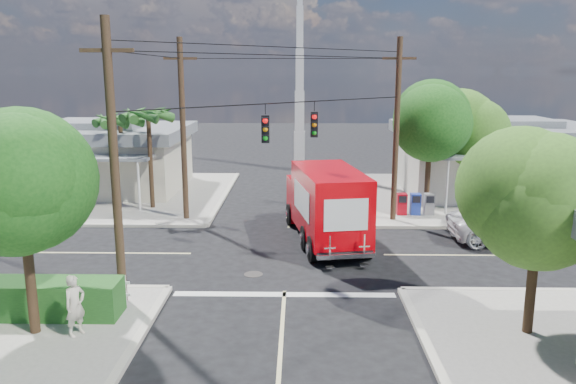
{
  "coord_description": "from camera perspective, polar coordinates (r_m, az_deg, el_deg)",
  "views": [
    {
      "loc": [
        0.48,
        -22.11,
        7.39
      ],
      "look_at": [
        0.0,
        2.0,
        2.2
      ],
      "focal_mm": 35.0,
      "sensor_mm": 36.0,
      "label": 1
    }
  ],
  "objects": [
    {
      "name": "building_nw",
      "position": [
        37.12,
        -18.55,
        3.51
      ],
      "size": [
        10.8,
        10.2,
        4.3
      ],
      "color": "beige",
      "rests_on": "sidewalk_nw"
    },
    {
      "name": "tree_sw_front",
      "position": [
        16.66,
        -25.53,
        0.37
      ],
      "size": [
        3.88,
        3.78,
        6.03
      ],
      "color": "#422D1C",
      "rests_on": "sidewalk_sw"
    },
    {
      "name": "pedestrian",
      "position": [
        17.0,
        -20.82,
        -10.7
      ],
      "size": [
        0.69,
        0.77,
        1.75
      ],
      "primitive_type": "imported",
      "rotation": [
        0.0,
        0.0,
        1.04
      ],
      "color": "beige",
      "rests_on": "sidewalk_sw"
    },
    {
      "name": "radio_tower",
      "position": [
        42.15,
        1.19,
        9.76
      ],
      "size": [
        0.8,
        0.8,
        17.0
      ],
      "color": "silver",
      "rests_on": "ground"
    },
    {
      "name": "delivery_truck",
      "position": [
        24.64,
        3.84,
        -1.24
      ],
      "size": [
        3.61,
        7.98,
        3.34
      ],
      "color": "black",
      "rests_on": "ground"
    },
    {
      "name": "tree_ne_back",
      "position": [
        32.6,
        17.86,
        5.92
      ],
      "size": [
        3.77,
        3.66,
        5.82
      ],
      "color": "#422D1C",
      "rests_on": "sidewalk_ne"
    },
    {
      "name": "tree_ne_front",
      "position": [
        29.76,
        14.3,
        6.71
      ],
      "size": [
        4.21,
        4.14,
        6.66
      ],
      "color": "#422D1C",
      "rests_on": "sidewalk_ne"
    },
    {
      "name": "building_ne",
      "position": [
        36.49,
        20.4,
        3.39
      ],
      "size": [
        11.8,
        10.2,
        4.5
      ],
      "color": "silver",
      "rests_on": "sidewalk_ne"
    },
    {
      "name": "utility_poles",
      "position": [
        23.96,
        -3.83,
        5.61
      ],
      "size": [
        12.0,
        10.68,
        9.0
      ],
      "color": "#473321",
      "rests_on": "ground"
    },
    {
      "name": "vending_boxes",
      "position": [
        29.71,
        12.8,
        -1.2
      ],
      "size": [
        1.9,
        0.5,
        1.1
      ],
      "color": "#A60715",
      "rests_on": "sidewalk_ne"
    },
    {
      "name": "palm_nw_front",
      "position": [
        30.76,
        -14.02,
        7.41
      ],
      "size": [
        3.01,
        3.08,
        5.59
      ],
      "color": "#422D1C",
      "rests_on": "sidewalk_nw"
    },
    {
      "name": "sidewalk_ne",
      "position": [
        35.36,
        18.22,
        -0.42
      ],
      "size": [
        14.12,
        14.12,
        0.14
      ],
      "color": "gray",
      "rests_on": "ground"
    },
    {
      "name": "ground",
      "position": [
        23.32,
        -0.1,
        -6.33
      ],
      "size": [
        120.0,
        120.0,
        0.0
      ],
      "primitive_type": "plane",
      "color": "black",
      "rests_on": "ground"
    },
    {
      "name": "palm_nw_back",
      "position": [
        32.79,
        -16.71,
        6.88
      ],
      "size": [
        3.01,
        3.08,
        5.19
      ],
      "color": "#422D1C",
      "rests_on": "sidewalk_nw"
    },
    {
      "name": "parked_car",
      "position": [
        26.68,
        22.02,
        -3.08
      ],
      "size": [
        5.69,
        2.63,
        1.58
      ],
      "primitive_type": "imported",
      "rotation": [
        0.0,
        0.0,
        1.57
      ],
      "color": "silver",
      "rests_on": "ground"
    },
    {
      "name": "tree_se",
      "position": [
        16.58,
        24.3,
        -0.6
      ],
      "size": [
        3.67,
        3.54,
        5.62
      ],
      "color": "#422D1C",
      "rests_on": "sidewalk_se"
    },
    {
      "name": "sidewalk_nw",
      "position": [
        35.65,
        -17.46,
        -0.27
      ],
      "size": [
        14.12,
        14.12,
        0.14
      ],
      "color": "gray",
      "rests_on": "ground"
    },
    {
      "name": "hedge_sw",
      "position": [
        19.07,
        -25.75,
        -9.69
      ],
      "size": [
        6.2,
        1.2,
        1.1
      ],
      "primitive_type": "cube",
      "color": "#1D491C",
      "rests_on": "sidewalk_sw"
    },
    {
      "name": "picket_fence",
      "position": [
        19.65,
        -24.17,
        -8.93
      ],
      "size": [
        5.94,
        0.06,
        1.0
      ],
      "color": "silver",
      "rests_on": "sidewalk_sw"
    },
    {
      "name": "road_markings",
      "position": [
        21.93,
        -0.18,
        -7.54
      ],
      "size": [
        32.0,
        32.0,
        0.01
      ],
      "color": "beige",
      "rests_on": "ground"
    }
  ]
}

